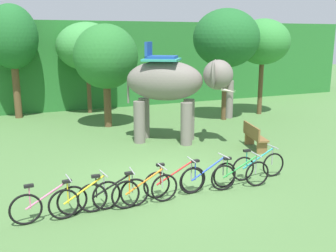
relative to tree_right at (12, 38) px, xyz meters
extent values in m
plane|color=#4C753D|center=(3.31, -10.79, -3.90)|extent=(80.00, 80.00, 0.00)
cube|color=#28702D|center=(3.31, 3.88, -1.51)|extent=(36.00, 6.00, 4.78)
cylinder|color=brown|center=(0.00, 0.00, -2.62)|extent=(0.35, 0.35, 2.57)
ellipsoid|color=#1E6028|center=(0.00, 0.00, 0.05)|extent=(2.42, 2.42, 3.07)
cylinder|color=brown|center=(3.55, -0.06, -2.73)|extent=(0.22, 0.22, 2.35)
ellipsoid|color=#3D8E42|center=(3.55, -0.06, -0.45)|extent=(3.14, 3.14, 2.46)
cylinder|color=brown|center=(3.61, -3.65, -2.97)|extent=(0.33, 0.33, 1.86)
ellipsoid|color=#28702D|center=(3.61, -3.65, -0.79)|extent=(2.80, 2.80, 2.79)
cylinder|color=brown|center=(9.19, -4.37, -2.57)|extent=(0.26, 0.26, 2.66)
ellipsoid|color=#1E6028|center=(9.19, -4.37, -0.02)|extent=(3.11, 3.11, 2.72)
cylinder|color=brown|center=(11.62, -3.89, -2.57)|extent=(0.24, 0.24, 2.67)
ellipsoid|color=#338438|center=(11.62, -3.89, -0.21)|extent=(2.72, 2.72, 2.27)
ellipsoid|color=slate|center=(4.99, -6.93, -1.55)|extent=(3.20, 2.75, 1.50)
cylinder|color=slate|center=(5.95, -7.09, -3.10)|extent=(0.44, 0.44, 1.60)
cylinder|color=slate|center=(5.53, -7.74, -3.10)|extent=(0.44, 0.44, 1.60)
cylinder|color=slate|center=(4.44, -6.12, -3.10)|extent=(0.44, 0.44, 1.60)
cylinder|color=slate|center=(4.02, -6.77, -3.10)|extent=(0.44, 0.44, 1.60)
ellipsoid|color=slate|center=(6.67, -8.01, -1.30)|extent=(1.47, 1.44, 1.10)
ellipsoid|color=slate|center=(6.88, -7.41, -1.25)|extent=(0.59, 0.79, 0.96)
ellipsoid|color=slate|center=(6.20, -8.45, -1.25)|extent=(0.59, 0.79, 0.96)
cylinder|color=slate|center=(7.04, -8.26, -2.20)|extent=(0.26, 0.26, 1.40)
cone|color=beige|center=(7.12, -8.05, -1.85)|extent=(0.54, 0.41, 0.21)
cone|color=beige|center=(6.88, -8.42, -1.85)|extent=(0.54, 0.41, 0.21)
cube|color=teal|center=(4.90, -6.88, -0.77)|extent=(1.81, 1.82, 0.08)
cube|color=#1E4799|center=(4.90, -6.88, -0.68)|extent=(1.41, 1.35, 0.10)
cube|color=#1E4799|center=(4.48, -6.60, -0.40)|extent=(0.57, 0.81, 0.56)
cylinder|color=slate|center=(3.79, -6.16, -2.00)|extent=(0.08, 0.08, 0.90)
torus|color=black|center=(-0.43, -12.16, -3.55)|extent=(0.71, 0.10, 0.71)
torus|color=black|center=(0.56, -12.09, -3.55)|extent=(0.71, 0.10, 0.71)
cylinder|color=pink|center=(0.04, -12.12, -3.30)|extent=(0.97, 0.11, 0.54)
cylinder|color=pink|center=(-0.33, -12.15, -3.29)|extent=(0.03, 0.03, 0.52)
cube|color=black|center=(-0.33, -12.15, -3.03)|extent=(0.21, 0.11, 0.06)
cylinder|color=#9E9EA3|center=(0.51, -12.09, -3.27)|extent=(0.03, 0.03, 0.55)
cylinder|color=#9E9EA3|center=(0.51, -12.09, -3.00)|extent=(0.07, 0.52, 0.03)
torus|color=black|center=(0.36, -12.21, -3.55)|extent=(0.71, 0.13, 0.71)
torus|color=black|center=(1.36, -12.10, -3.55)|extent=(0.71, 0.13, 0.71)
cylinder|color=yellow|center=(0.83, -12.16, -3.30)|extent=(0.97, 0.15, 0.54)
cylinder|color=yellow|center=(0.46, -12.20, -3.29)|extent=(0.03, 0.03, 0.52)
cube|color=black|center=(0.46, -12.20, -3.03)|extent=(0.21, 0.12, 0.06)
cylinder|color=#9E9EA3|center=(1.31, -12.11, -3.27)|extent=(0.03, 0.03, 0.55)
cylinder|color=#9E9EA3|center=(1.31, -12.11, -3.00)|extent=(0.09, 0.52, 0.03)
torus|color=black|center=(1.02, -12.11, -3.55)|extent=(0.71, 0.11, 0.71)
torus|color=black|center=(2.01, -12.19, -3.55)|extent=(0.71, 0.11, 0.71)
cylinder|color=black|center=(1.49, -12.15, -3.30)|extent=(0.97, 0.12, 0.54)
cylinder|color=black|center=(1.12, -12.12, -3.29)|extent=(0.03, 0.03, 0.52)
cube|color=black|center=(1.12, -12.12, -3.03)|extent=(0.21, 0.12, 0.06)
cylinder|color=#9E9EA3|center=(1.96, -12.19, -3.27)|extent=(0.03, 0.03, 0.55)
cylinder|color=#9E9EA3|center=(1.96, -12.19, -3.00)|extent=(0.07, 0.52, 0.03)
torus|color=black|center=(1.78, -12.24, -3.55)|extent=(0.71, 0.07, 0.71)
torus|color=black|center=(2.78, -12.21, -3.55)|extent=(0.71, 0.07, 0.71)
cylinder|color=orange|center=(2.25, -12.22, -3.30)|extent=(0.97, 0.07, 0.54)
cylinder|color=orange|center=(1.88, -12.23, -3.29)|extent=(0.03, 0.03, 0.52)
cube|color=black|center=(1.88, -12.23, -3.03)|extent=(0.20, 0.11, 0.06)
cylinder|color=#9E9EA3|center=(2.73, -12.21, -3.27)|extent=(0.03, 0.03, 0.55)
cylinder|color=#9E9EA3|center=(2.73, -12.21, -3.00)|extent=(0.05, 0.52, 0.03)
torus|color=black|center=(2.68, -11.95, -3.55)|extent=(0.71, 0.08, 0.71)
torus|color=black|center=(3.68, -11.98, -3.55)|extent=(0.71, 0.08, 0.71)
cylinder|color=red|center=(3.15, -11.96, -3.30)|extent=(0.97, 0.08, 0.54)
cylinder|color=red|center=(2.78, -11.95, -3.29)|extent=(0.03, 0.03, 0.52)
cube|color=black|center=(2.78, -11.95, -3.03)|extent=(0.20, 0.11, 0.06)
cylinder|color=#9E9EA3|center=(3.63, -11.98, -3.27)|extent=(0.03, 0.03, 0.55)
cylinder|color=#9E9EA3|center=(3.63, -11.98, -3.00)|extent=(0.05, 0.52, 0.03)
torus|color=black|center=(3.61, -12.03, -3.55)|extent=(0.71, 0.07, 0.71)
torus|color=black|center=(4.61, -12.00, -3.55)|extent=(0.71, 0.07, 0.71)
cylinder|color=blue|center=(4.09, -12.02, -3.30)|extent=(0.97, 0.07, 0.54)
cylinder|color=blue|center=(3.71, -12.03, -3.29)|extent=(0.03, 0.03, 0.52)
cube|color=black|center=(3.71, -12.03, -3.03)|extent=(0.20, 0.11, 0.06)
cylinder|color=#9E9EA3|center=(4.56, -12.01, -3.27)|extent=(0.03, 0.03, 0.55)
cylinder|color=#9E9EA3|center=(4.56, -12.01, -3.00)|extent=(0.05, 0.52, 0.03)
torus|color=black|center=(4.48, -12.16, -3.55)|extent=(0.71, 0.12, 0.71)
torus|color=black|center=(5.47, -12.26, -3.55)|extent=(0.71, 0.12, 0.71)
cylinder|color=green|center=(4.95, -12.21, -3.30)|extent=(0.97, 0.14, 0.54)
cylinder|color=green|center=(4.58, -12.17, -3.29)|extent=(0.03, 0.03, 0.52)
cube|color=black|center=(4.58, -12.17, -3.03)|extent=(0.21, 0.12, 0.06)
cylinder|color=#9E9EA3|center=(5.43, -12.26, -3.27)|extent=(0.03, 0.03, 0.55)
cylinder|color=#9E9EA3|center=(5.43, -12.26, -3.00)|extent=(0.09, 0.52, 0.03)
torus|color=black|center=(5.36, -11.76, -3.55)|extent=(0.71, 0.09, 0.71)
torus|color=black|center=(6.36, -11.81, -3.55)|extent=(0.71, 0.09, 0.71)
cylinder|color=teal|center=(5.83, -11.79, -3.30)|extent=(0.97, 0.09, 0.54)
cylinder|color=teal|center=(5.46, -11.77, -3.29)|extent=(0.03, 0.03, 0.52)
cube|color=black|center=(5.46, -11.77, -3.03)|extent=(0.20, 0.11, 0.06)
cylinder|color=#9E9EA3|center=(6.31, -11.81, -3.27)|extent=(0.03, 0.03, 0.55)
cylinder|color=#9E9EA3|center=(6.31, -11.81, -3.00)|extent=(0.06, 0.52, 0.03)
cube|color=brown|center=(7.60, -9.21, -3.45)|extent=(0.75, 1.55, 0.06)
cube|color=brown|center=(7.43, -9.17, -3.21)|extent=(0.42, 1.47, 0.40)
cube|color=brown|center=(7.75, -8.63, -3.68)|extent=(0.37, 0.16, 0.45)
cube|color=brown|center=(7.46, -9.80, -3.68)|extent=(0.37, 0.16, 0.45)
camera|label=1|loc=(-0.69, -20.53, 0.10)|focal=41.91mm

